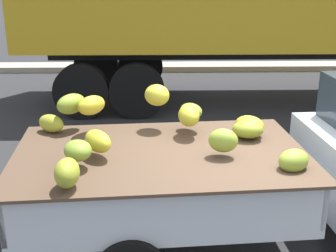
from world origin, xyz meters
TOP-DOWN VIEW (x-y plane):
  - ground at (0.00, 0.00)m, footprint 220.00×220.00m
  - curb_strip at (0.00, 9.04)m, footprint 80.00×0.80m

SIDE VIEW (x-z plane):
  - ground at x=0.00m, z-range 0.00..0.00m
  - curb_strip at x=0.00m, z-range 0.00..0.16m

